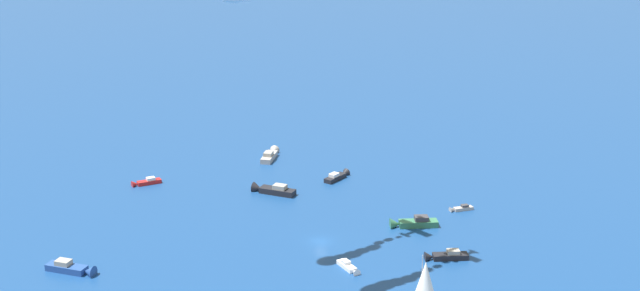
# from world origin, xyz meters

# --- Properties ---
(ground_plane) EXTENTS (2000.00, 2000.00, 0.00)m
(ground_plane) POSITION_xyz_m (0.00, 0.00, 0.00)
(ground_plane) COLOR navy
(motorboat_near_centre) EXTENTS (2.29, 8.25, 2.38)m
(motorboat_near_centre) POSITION_xyz_m (-17.95, 32.74, 0.64)
(motorboat_near_centre) COLOR black
(motorboat_near_centre) RESTS_ON ground_plane
(motorboat_far_stbd) EXTENTS (10.18, 5.30, 2.86)m
(motorboat_far_stbd) POSITION_xyz_m (-29.96, -38.27, 0.77)
(motorboat_far_stbd) COLOR #23478C
(motorboat_far_stbd) RESTS_ON ground_plane
(motorboat_inshore) EXTENTS (6.31, 4.07, 1.80)m
(motorboat_inshore) POSITION_xyz_m (11.79, -7.27, 0.49)
(motorboat_inshore) COLOR white
(motorboat_inshore) RESTS_ON ground_plane
(motorboat_offshore) EXTENTS (7.93, 7.13, 2.47)m
(motorboat_offshore) POSITION_xyz_m (24.42, 7.25, 0.67)
(motorboat_offshore) COLOR black
(motorboat_offshore) RESTS_ON ground_plane
(motorboat_trailing) EXTENTS (4.42, 5.21, 1.59)m
(motorboat_trailing) POSITION_xyz_m (15.77, 31.62, 0.43)
(motorboat_trailing) COLOR #9E9993
(motorboat_trailing) RESTS_ON ground_plane
(motorboat_ahead) EXTENTS (9.52, 8.51, 2.96)m
(motorboat_ahead) POSITION_xyz_m (11.37, 17.51, 0.80)
(motorboat_ahead) COLOR #33704C
(motorboat_ahead) RESTS_ON ground_plane
(sailboat_mid_cluster) EXTENTS (7.02, 4.67, 8.72)m
(sailboat_mid_cluster) POSITION_xyz_m (29.48, -10.17, 3.98)
(sailboat_mid_cluster) COLOR #23478C
(sailboat_mid_cluster) RESTS_ON ground_plane
(motorboat_outer_ring_a) EXTENTS (10.91, 4.95, 3.07)m
(motorboat_outer_ring_a) POSITION_xyz_m (-25.09, 15.64, 0.83)
(motorboat_outer_ring_a) COLOR black
(motorboat_outer_ring_a) RESTS_ON ground_plane
(motorboat_outer_ring_b) EXTENTS (4.93, 7.12, 2.06)m
(motorboat_outer_ring_b) POSITION_xyz_m (-53.65, 2.47, 0.55)
(motorboat_outer_ring_b) COLOR #B21E1E
(motorboat_outer_ring_b) RESTS_ON ground_plane
(motorboat_outer_ring_f) EXTENTS (6.62, 10.44, 2.98)m
(motorboat_outer_ring_f) POSITION_xyz_m (-41.43, 35.61, 0.80)
(motorboat_outer_ring_f) COLOR #9E9993
(motorboat_outer_ring_f) RESTS_ON ground_plane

